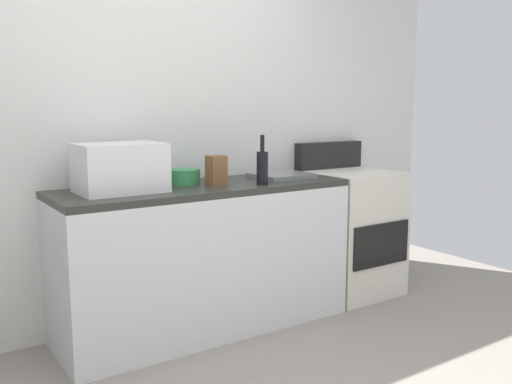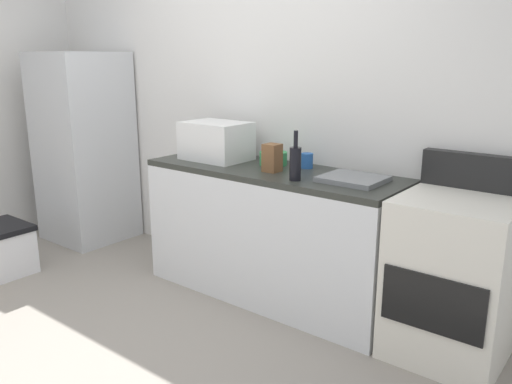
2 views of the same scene
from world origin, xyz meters
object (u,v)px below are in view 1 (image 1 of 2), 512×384
(microwave, at_px, (120,168))
(knife_block, at_px, (216,171))
(mixing_bowl, at_px, (185,176))
(stove_oven, at_px, (350,230))
(coffee_mug, at_px, (215,172))
(wine_bottle, at_px, (262,167))

(microwave, xyz_separation_m, knife_block, (0.56, -0.09, -0.05))
(mixing_bowl, bearing_deg, microwave, -168.01)
(microwave, relative_size, knife_block, 2.56)
(stove_oven, xyz_separation_m, coffee_mug, (-1.05, 0.16, 0.48))
(wine_bottle, distance_m, coffee_mug, 0.37)
(stove_oven, height_order, knife_block, stove_oven)
(stove_oven, xyz_separation_m, wine_bottle, (-0.92, -0.19, 0.54))
(wine_bottle, relative_size, coffee_mug, 3.00)
(coffee_mug, bearing_deg, knife_block, -117.24)
(microwave, distance_m, coffee_mug, 0.70)
(knife_block, bearing_deg, stove_oven, 3.58)
(microwave, height_order, knife_block, microwave)
(microwave, xyz_separation_m, coffee_mug, (0.68, 0.14, -0.09))
(wine_bottle, distance_m, knife_block, 0.28)
(stove_oven, bearing_deg, coffee_mug, 171.53)
(wine_bottle, bearing_deg, stove_oven, 11.48)
(stove_oven, distance_m, microwave, 1.82)
(coffee_mug, xyz_separation_m, knife_block, (-0.12, -0.23, 0.04))
(mixing_bowl, bearing_deg, wine_bottle, -37.80)
(microwave, xyz_separation_m, mixing_bowl, (0.44, 0.09, -0.09))
(coffee_mug, bearing_deg, mixing_bowl, -167.96)
(microwave, height_order, wine_bottle, wine_bottle)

